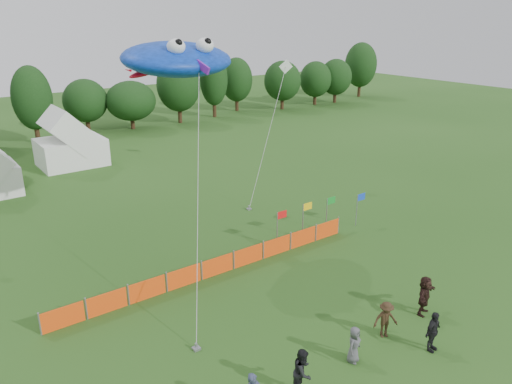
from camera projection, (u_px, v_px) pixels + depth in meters
ground at (342, 350)px, 20.51m from camera, size 160.00×160.00×0.00m
treeline at (56, 100)px, 54.07m from camera, size 104.57×8.78×8.36m
tent_right at (70, 143)px, 44.92m from camera, size 5.67×4.54×4.00m
barrier_fence at (217, 266)px, 26.32m from camera, size 17.90×0.06×1.00m
flag_row at (319, 212)px, 30.94m from camera, size 6.73×0.79×2.18m
spectator_b at (303, 372)px, 17.88m from camera, size 1.15×1.07×1.89m
spectator_c at (386, 320)px, 21.14m from camera, size 1.24×1.03×1.66m
spectator_d at (433, 332)px, 20.24m from camera, size 1.09×0.55×1.78m
spectator_e at (354, 345)px, 19.63m from camera, size 0.88×0.73×1.55m
spectator_f at (424, 295)px, 22.73m from camera, size 1.84×1.15×1.90m
stingray_kite at (175, 59)px, 26.91m from camera, size 8.71×18.20×11.99m
small_kite_white at (275, 107)px, 37.81m from camera, size 7.29×4.47×9.73m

